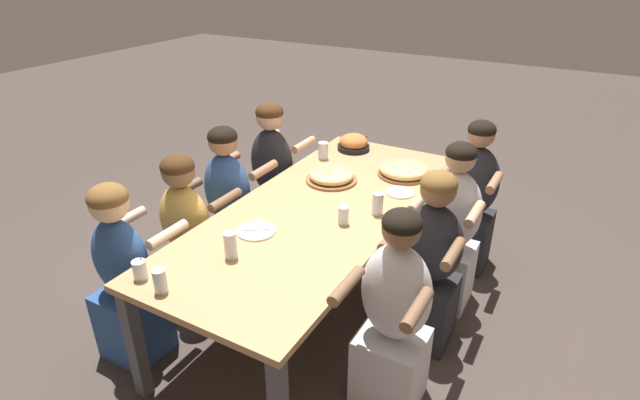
% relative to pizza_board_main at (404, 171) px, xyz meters
% --- Properties ---
extents(ground_plane, '(18.00, 18.00, 0.00)m').
position_rel_pizza_board_main_xyz_m(ground_plane, '(-0.73, 0.28, -0.79)').
color(ground_plane, '#423833').
rests_on(ground_plane, ground).
extents(dining_table, '(2.47, 1.03, 0.75)m').
position_rel_pizza_board_main_xyz_m(dining_table, '(-0.73, 0.28, -0.10)').
color(dining_table, tan).
rests_on(dining_table, ground).
extents(pizza_board_main, '(0.37, 0.37, 0.07)m').
position_rel_pizza_board_main_xyz_m(pizza_board_main, '(0.00, 0.00, 0.00)').
color(pizza_board_main, brown).
rests_on(pizza_board_main, dining_table).
extents(pizza_board_second, '(0.36, 0.36, 0.06)m').
position_rel_pizza_board_main_xyz_m(pizza_board_second, '(-0.35, 0.41, -0.00)').
color(pizza_board_second, brown).
rests_on(pizza_board_second, dining_table).
extents(skillet_bowl, '(0.38, 0.26, 0.13)m').
position_rel_pizza_board_main_xyz_m(skillet_bowl, '(0.28, 0.54, 0.02)').
color(skillet_bowl, black).
rests_on(skillet_bowl, dining_table).
extents(empty_plate_a, '(0.23, 0.23, 0.02)m').
position_rel_pizza_board_main_xyz_m(empty_plate_a, '(-1.18, 0.45, -0.03)').
color(empty_plate_a, white).
rests_on(empty_plate_a, dining_table).
extents(empty_plate_b, '(0.19, 0.19, 0.02)m').
position_rel_pizza_board_main_xyz_m(empty_plate_b, '(-0.29, -0.09, -0.03)').
color(empty_plate_b, white).
rests_on(empty_plate_b, dining_table).
extents(cocktail_glass_blue, '(0.07, 0.07, 0.13)m').
position_rel_pizza_board_main_xyz_m(cocktail_glass_blue, '(-1.83, 0.68, 0.01)').
color(cocktail_glass_blue, silver).
rests_on(cocktail_glass_blue, dining_table).
extents(drinking_glass_a, '(0.06, 0.06, 0.11)m').
position_rel_pizza_board_main_xyz_m(drinking_glass_a, '(-0.85, 0.05, 0.01)').
color(drinking_glass_a, silver).
rests_on(drinking_glass_a, dining_table).
extents(drinking_glass_b, '(0.07, 0.07, 0.15)m').
position_rel_pizza_board_main_xyz_m(drinking_glass_b, '(-1.47, 0.40, 0.03)').
color(drinking_glass_b, silver).
rests_on(drinking_glass_b, dining_table).
extents(drinking_glass_c, '(0.06, 0.06, 0.12)m').
position_rel_pizza_board_main_xyz_m(drinking_glass_c, '(-1.86, 0.51, 0.03)').
color(drinking_glass_c, silver).
rests_on(drinking_glass_c, dining_table).
extents(drinking_glass_d, '(0.08, 0.08, 0.13)m').
position_rel_pizza_board_main_xyz_m(drinking_glass_d, '(-0.01, 0.66, 0.02)').
color(drinking_glass_d, silver).
rests_on(drinking_glass_d, dining_table).
extents(drinking_glass_e, '(0.07, 0.07, 0.14)m').
position_rel_pizza_board_main_xyz_m(drinking_glass_e, '(-0.64, -0.07, 0.03)').
color(drinking_glass_e, silver).
rests_on(drinking_glass_e, dining_table).
extents(diner_far_left, '(0.51, 0.40, 1.13)m').
position_rel_pizza_board_main_xyz_m(diner_far_left, '(-1.69, 1.01, -0.26)').
color(diner_far_left, '#2D5193').
rests_on(diner_far_left, ground).
extents(diner_near_midleft, '(0.51, 0.40, 1.17)m').
position_rel_pizza_board_main_xyz_m(diner_near_midleft, '(-1.28, -0.46, -0.25)').
color(diner_near_midleft, silver).
rests_on(diner_near_midleft, ground).
extents(diner_far_midleft, '(0.51, 0.40, 1.12)m').
position_rel_pizza_board_main_xyz_m(diner_far_midleft, '(-1.18, 1.01, -0.27)').
color(diner_far_midleft, gold).
rests_on(diner_far_midleft, ground).
extents(diner_near_right, '(0.51, 0.40, 1.16)m').
position_rel_pizza_board_main_xyz_m(diner_near_right, '(0.24, -0.46, -0.25)').
color(diner_near_right, '#232328').
rests_on(diner_near_right, ground).
extents(diner_near_midright, '(0.51, 0.40, 1.17)m').
position_rel_pizza_board_main_xyz_m(diner_near_midright, '(-0.29, -0.46, -0.25)').
color(diner_near_midright, silver).
rests_on(diner_near_midright, ground).
extents(diner_far_center, '(0.51, 0.40, 1.17)m').
position_rel_pizza_board_main_xyz_m(diner_far_center, '(-0.75, 1.01, -0.25)').
color(diner_far_center, '#2D5193').
rests_on(diner_far_center, ground).
extents(diner_far_midright, '(0.51, 0.40, 1.19)m').
position_rel_pizza_board_main_xyz_m(diner_far_midright, '(-0.20, 1.01, -0.23)').
color(diner_far_midright, '#232328').
rests_on(diner_far_midright, ground).
extents(diner_near_center, '(0.51, 0.40, 1.15)m').
position_rel_pizza_board_main_xyz_m(diner_near_center, '(-0.72, -0.46, -0.25)').
color(diner_near_center, '#232328').
rests_on(diner_near_center, ground).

